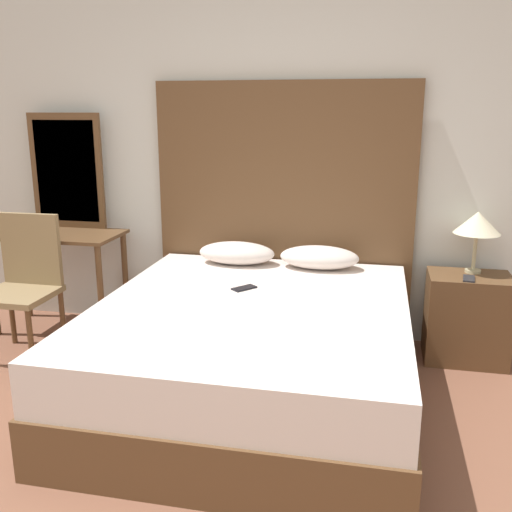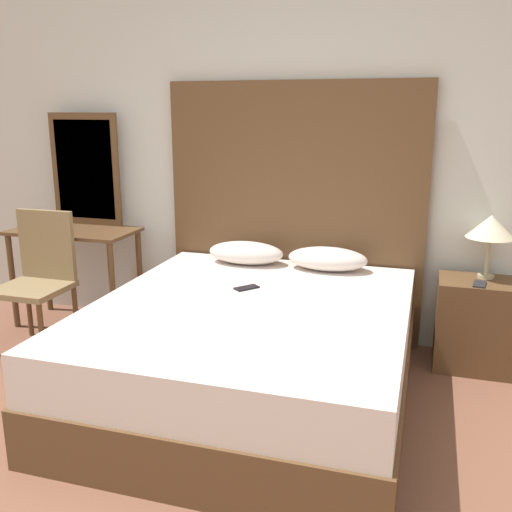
% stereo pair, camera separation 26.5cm
% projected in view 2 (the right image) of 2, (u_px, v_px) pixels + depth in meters
% --- Properties ---
extents(wall_back, '(10.00, 0.06, 2.70)m').
position_uv_depth(wall_back, '(308.00, 151.00, 4.01)').
color(wall_back, silver).
rests_on(wall_back, ground_plane).
extents(bed, '(1.75, 2.00, 0.58)m').
position_uv_depth(bed, '(251.00, 352.00, 3.27)').
color(bed, brown).
rests_on(bed, ground_plane).
extents(headboard, '(1.84, 0.05, 1.83)m').
position_uv_depth(headboard, '(294.00, 213.00, 4.07)').
color(headboard, brown).
rests_on(headboard, ground_plane).
extents(pillow_left, '(0.54, 0.29, 0.15)m').
position_uv_depth(pillow_left, '(246.00, 253.00, 4.01)').
color(pillow_left, silver).
rests_on(pillow_left, bed).
extents(pillow_right, '(0.54, 0.29, 0.15)m').
position_uv_depth(pillow_right, '(328.00, 259.00, 3.85)').
color(pillow_right, silver).
rests_on(pillow_right, bed).
extents(phone_on_bed, '(0.15, 0.16, 0.01)m').
position_uv_depth(phone_on_bed, '(247.00, 288.00, 3.46)').
color(phone_on_bed, black).
rests_on(phone_on_bed, bed).
extents(nightstand, '(0.52, 0.37, 0.59)m').
position_uv_depth(nightstand, '(478.00, 325.00, 3.66)').
color(nightstand, brown).
rests_on(nightstand, ground_plane).
extents(table_lamp, '(0.30, 0.30, 0.41)m').
position_uv_depth(table_lamp, '(491.00, 228.00, 3.57)').
color(table_lamp, tan).
rests_on(table_lamp, nightstand).
extents(phone_on_nightstand, '(0.09, 0.16, 0.01)m').
position_uv_depth(phone_on_nightstand, '(480.00, 284.00, 3.51)').
color(phone_on_nightstand, '#232328').
rests_on(phone_on_nightstand, nightstand).
extents(vanity_desk, '(0.94, 0.49, 0.75)m').
position_uv_depth(vanity_desk, '(75.00, 247.00, 4.35)').
color(vanity_desk, brown).
rests_on(vanity_desk, ground_plane).
extents(vanity_mirror, '(0.58, 0.03, 0.86)m').
position_uv_depth(vanity_mirror, '(85.00, 170.00, 4.41)').
color(vanity_mirror, brown).
rests_on(vanity_mirror, vanity_desk).
extents(chair, '(0.46, 0.44, 0.95)m').
position_uv_depth(chair, '(39.00, 272.00, 3.98)').
color(chair, olive).
rests_on(chair, ground_plane).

